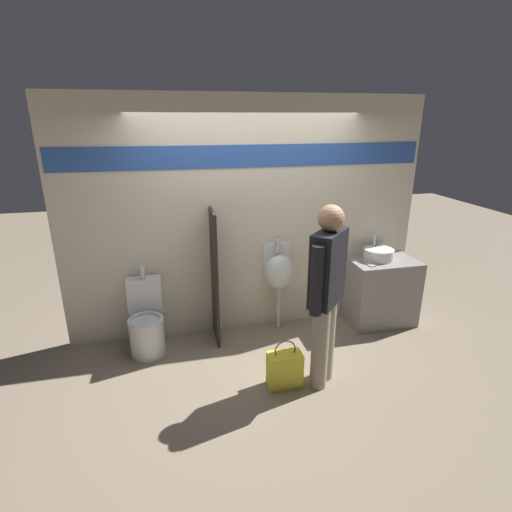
{
  "coord_description": "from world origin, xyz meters",
  "views": [
    {
      "loc": [
        -0.92,
        -3.74,
        2.46
      ],
      "look_at": [
        0.0,
        0.17,
        1.05
      ],
      "focal_mm": 28.0,
      "sensor_mm": 36.0,
      "label": 1
    }
  ],
  "objects_px": {
    "shopping_bag": "(285,369)",
    "toilet": "(146,324)",
    "urinal_near_counter": "(279,272)",
    "cell_phone": "(370,264)",
    "person_in_vest": "(326,291)",
    "sink_basin": "(379,254)"
  },
  "relations": [
    {
      "from": "sink_basin",
      "to": "shopping_bag",
      "type": "distance_m",
      "value": 1.93
    },
    {
      "from": "toilet",
      "to": "shopping_bag",
      "type": "bearing_deg",
      "value": -36.06
    },
    {
      "from": "urinal_near_counter",
      "to": "shopping_bag",
      "type": "xyz_separation_m",
      "value": [
        -0.26,
        -1.11,
        -0.55
      ]
    },
    {
      "from": "sink_basin",
      "to": "cell_phone",
      "type": "xyz_separation_m",
      "value": [
        -0.19,
        -0.16,
        -0.06
      ]
    },
    {
      "from": "urinal_near_counter",
      "to": "person_in_vest",
      "type": "relative_size",
      "value": 0.63
    },
    {
      "from": "toilet",
      "to": "urinal_near_counter",
      "type": "bearing_deg",
      "value": 6.3
    },
    {
      "from": "urinal_near_counter",
      "to": "person_in_vest",
      "type": "distance_m",
      "value": 1.16
    },
    {
      "from": "toilet",
      "to": "shopping_bag",
      "type": "xyz_separation_m",
      "value": [
        1.29,
        -0.94,
        -0.15
      ]
    },
    {
      "from": "sink_basin",
      "to": "cell_phone",
      "type": "bearing_deg",
      "value": -139.88
    },
    {
      "from": "toilet",
      "to": "person_in_vest",
      "type": "xyz_separation_m",
      "value": [
        1.66,
        -0.96,
        0.65
      ]
    },
    {
      "from": "cell_phone",
      "to": "toilet",
      "type": "bearing_deg",
      "value": 178.02
    },
    {
      "from": "cell_phone",
      "to": "urinal_near_counter",
      "type": "relative_size",
      "value": 0.13
    },
    {
      "from": "urinal_near_counter",
      "to": "cell_phone",
      "type": "bearing_deg",
      "value": -14.09
    },
    {
      "from": "sink_basin",
      "to": "toilet",
      "type": "xyz_separation_m",
      "value": [
        -2.77,
        -0.07,
        -0.56
      ]
    },
    {
      "from": "urinal_near_counter",
      "to": "toilet",
      "type": "bearing_deg",
      "value": -173.7
    },
    {
      "from": "cell_phone",
      "to": "sink_basin",
      "type": "bearing_deg",
      "value": 40.12
    },
    {
      "from": "urinal_near_counter",
      "to": "shopping_bag",
      "type": "relative_size",
      "value": 2.25
    },
    {
      "from": "urinal_near_counter",
      "to": "toilet",
      "type": "distance_m",
      "value": 1.61
    },
    {
      "from": "shopping_bag",
      "to": "toilet",
      "type": "bearing_deg",
      "value": 143.94
    },
    {
      "from": "sink_basin",
      "to": "toilet",
      "type": "height_order",
      "value": "sink_basin"
    },
    {
      "from": "cell_phone",
      "to": "person_in_vest",
      "type": "xyz_separation_m",
      "value": [
        -0.92,
        -0.87,
        0.14
      ]
    },
    {
      "from": "cell_phone",
      "to": "person_in_vest",
      "type": "bearing_deg",
      "value": -136.58
    }
  ]
}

